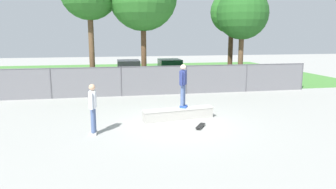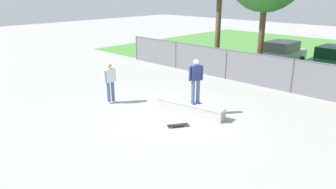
{
  "view_description": "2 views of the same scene",
  "coord_description": "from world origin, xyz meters",
  "px_view_note": "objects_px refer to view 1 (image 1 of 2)",
  "views": [
    {
      "loc": [
        -2.79,
        -12.09,
        3.51
      ],
      "look_at": [
        -0.2,
        0.99,
        0.99
      ],
      "focal_mm": 33.98,
      "sensor_mm": 36.0,
      "label": 1
    },
    {
      "loc": [
        8.15,
        -9.12,
        4.87
      ],
      "look_at": [
        -0.45,
        -0.15,
        0.85
      ],
      "focal_mm": 34.74,
      "sensor_mm": 36.0,
      "label": 2
    }
  ],
  "objects_px": {
    "tree_mid": "(232,13)",
    "car_green": "(170,70)",
    "car_silver": "(129,72)",
    "bystander": "(93,107)",
    "concrete_ledge": "(178,114)",
    "skateboard": "(201,126)",
    "tree_far": "(242,14)",
    "skateboarder": "(183,84)"
  },
  "relations": [
    {
      "from": "tree_mid",
      "to": "car_green",
      "type": "relative_size",
      "value": 1.51
    },
    {
      "from": "car_silver",
      "to": "bystander",
      "type": "distance_m",
      "value": 12.31
    },
    {
      "from": "concrete_ledge",
      "to": "bystander",
      "type": "distance_m",
      "value": 3.79
    },
    {
      "from": "concrete_ledge",
      "to": "skateboard",
      "type": "height_order",
      "value": "concrete_ledge"
    },
    {
      "from": "tree_mid",
      "to": "bystander",
      "type": "relative_size",
      "value": 3.51
    },
    {
      "from": "skateboard",
      "to": "car_silver",
      "type": "xyz_separation_m",
      "value": [
        -1.83,
        12.05,
        0.77
      ]
    },
    {
      "from": "tree_mid",
      "to": "tree_far",
      "type": "distance_m",
      "value": 1.26
    },
    {
      "from": "skateboarder",
      "to": "car_silver",
      "type": "height_order",
      "value": "skateboarder"
    },
    {
      "from": "skateboarder",
      "to": "car_green",
      "type": "bearing_deg",
      "value": 81.27
    },
    {
      "from": "skateboarder",
      "to": "tree_mid",
      "type": "distance_m",
      "value": 9.91
    },
    {
      "from": "car_silver",
      "to": "car_green",
      "type": "relative_size",
      "value": 1.0
    },
    {
      "from": "car_green",
      "to": "skateboard",
      "type": "bearing_deg",
      "value": -96.13
    },
    {
      "from": "car_silver",
      "to": "car_green",
      "type": "distance_m",
      "value": 3.18
    },
    {
      "from": "concrete_ledge",
      "to": "skateboard",
      "type": "xyz_separation_m",
      "value": [
        0.56,
        -1.35,
        -0.17
      ]
    },
    {
      "from": "concrete_ledge",
      "to": "skateboard",
      "type": "bearing_deg",
      "value": -67.56
    },
    {
      "from": "concrete_ledge",
      "to": "tree_far",
      "type": "relative_size",
      "value": 0.48
    },
    {
      "from": "tree_mid",
      "to": "car_silver",
      "type": "xyz_separation_m",
      "value": [
        -6.67,
        2.9,
        -4.09
      ]
    },
    {
      "from": "skateboard",
      "to": "bystander",
      "type": "bearing_deg",
      "value": -178.91
    },
    {
      "from": "tree_far",
      "to": "bystander",
      "type": "xyz_separation_m",
      "value": [
        -9.03,
        -7.99,
        -3.77
      ]
    },
    {
      "from": "concrete_ledge",
      "to": "car_green",
      "type": "height_order",
      "value": "car_green"
    },
    {
      "from": "tree_far",
      "to": "car_green",
      "type": "relative_size",
      "value": 1.52
    },
    {
      "from": "car_green",
      "to": "bystander",
      "type": "xyz_separation_m",
      "value": [
        -5.31,
        -12.43,
        0.17
      ]
    },
    {
      "from": "concrete_ledge",
      "to": "bystander",
      "type": "xyz_separation_m",
      "value": [
        -3.42,
        -1.42,
        0.77
      ]
    },
    {
      "from": "tree_mid",
      "to": "bystander",
      "type": "xyz_separation_m",
      "value": [
        -8.82,
        -9.22,
        -3.92
      ]
    },
    {
      "from": "skateboard",
      "to": "bystander",
      "type": "height_order",
      "value": "bystander"
    },
    {
      "from": "skateboard",
      "to": "tree_mid",
      "type": "height_order",
      "value": "tree_mid"
    },
    {
      "from": "skateboarder",
      "to": "bystander",
      "type": "height_order",
      "value": "skateboarder"
    },
    {
      "from": "skateboarder",
      "to": "car_silver",
      "type": "distance_m",
      "value": 10.74
    },
    {
      "from": "car_silver",
      "to": "skateboard",
      "type": "bearing_deg",
      "value": -81.35
    },
    {
      "from": "skateboard",
      "to": "bystander",
      "type": "relative_size",
      "value": 0.43
    },
    {
      "from": "skateboard",
      "to": "car_green",
      "type": "xyz_separation_m",
      "value": [
        1.33,
        12.36,
        0.77
      ]
    },
    {
      "from": "concrete_ledge",
      "to": "skateboarder",
      "type": "relative_size",
      "value": 1.7
    },
    {
      "from": "bystander",
      "to": "tree_far",
      "type": "bearing_deg",
      "value": 41.5
    },
    {
      "from": "tree_mid",
      "to": "car_silver",
      "type": "distance_m",
      "value": 8.34
    },
    {
      "from": "skateboard",
      "to": "concrete_ledge",
      "type": "bearing_deg",
      "value": 112.44
    },
    {
      "from": "skateboarder",
      "to": "skateboard",
      "type": "relative_size",
      "value": 2.31
    },
    {
      "from": "concrete_ledge",
      "to": "car_silver",
      "type": "height_order",
      "value": "car_silver"
    },
    {
      "from": "bystander",
      "to": "car_green",
      "type": "bearing_deg",
      "value": 66.88
    },
    {
      "from": "skateboarder",
      "to": "bystander",
      "type": "bearing_deg",
      "value": -157.49
    },
    {
      "from": "skateboard",
      "to": "tree_mid",
      "type": "distance_m",
      "value": 11.43
    },
    {
      "from": "car_silver",
      "to": "tree_far",
      "type": "bearing_deg",
      "value": -30.99
    },
    {
      "from": "car_silver",
      "to": "concrete_ledge",
      "type": "bearing_deg",
      "value": -83.2
    }
  ]
}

